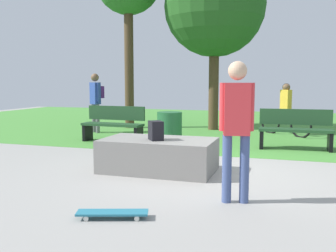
{
  "coord_description": "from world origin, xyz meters",
  "views": [
    {
      "loc": [
        1.03,
        -6.45,
        1.53
      ],
      "look_at": [
        -1.1,
        0.23,
        0.72
      ],
      "focal_mm": 41.22,
      "sensor_mm": 36.0,
      "label": 1
    }
  ],
  "objects_px": {
    "skater_performing_trick": "(237,120)",
    "skateboard_by_ledge": "(112,213)",
    "park_bench_far_right": "(295,128)",
    "cyclist_on_bicycle": "(285,113)",
    "tree_broad_elm": "(215,7)",
    "park_bench_far_left": "(114,123)",
    "trash_bin": "(170,130)",
    "backpack_on_ledge": "(156,131)",
    "concrete_ledge": "(159,155)",
    "pedestrian_with_backpack": "(96,97)"
  },
  "relations": [
    {
      "from": "concrete_ledge",
      "to": "tree_broad_elm",
      "type": "distance_m",
      "value": 7.05
    },
    {
      "from": "skater_performing_trick",
      "to": "skateboard_by_ledge",
      "type": "distance_m",
      "value": 1.87
    },
    {
      "from": "concrete_ledge",
      "to": "skateboard_by_ledge",
      "type": "xyz_separation_m",
      "value": [
        0.26,
        -2.35,
        -0.21
      ]
    },
    {
      "from": "skateboard_by_ledge",
      "to": "trash_bin",
      "type": "distance_m",
      "value": 4.82
    },
    {
      "from": "concrete_ledge",
      "to": "skateboard_by_ledge",
      "type": "height_order",
      "value": "concrete_ledge"
    },
    {
      "from": "backpack_on_ledge",
      "to": "skateboard_by_ledge",
      "type": "relative_size",
      "value": 0.39
    },
    {
      "from": "trash_bin",
      "to": "cyclist_on_bicycle",
      "type": "height_order",
      "value": "cyclist_on_bicycle"
    },
    {
      "from": "backpack_on_ledge",
      "to": "tree_broad_elm",
      "type": "distance_m",
      "value": 6.94
    },
    {
      "from": "backpack_on_ledge",
      "to": "concrete_ledge",
      "type": "bearing_deg",
      "value": 141.21
    },
    {
      "from": "cyclist_on_bicycle",
      "to": "tree_broad_elm",
      "type": "bearing_deg",
      "value": 163.04
    },
    {
      "from": "park_bench_far_left",
      "to": "trash_bin",
      "type": "height_order",
      "value": "park_bench_far_left"
    },
    {
      "from": "skater_performing_trick",
      "to": "trash_bin",
      "type": "relative_size",
      "value": 2.14
    },
    {
      "from": "park_bench_far_left",
      "to": "pedestrian_with_backpack",
      "type": "height_order",
      "value": "pedestrian_with_backpack"
    },
    {
      "from": "park_bench_far_right",
      "to": "tree_broad_elm",
      "type": "distance_m",
      "value": 5.21
    },
    {
      "from": "skater_performing_trick",
      "to": "tree_broad_elm",
      "type": "relative_size",
      "value": 0.33
    },
    {
      "from": "skateboard_by_ledge",
      "to": "tree_broad_elm",
      "type": "distance_m",
      "value": 9.25
    },
    {
      "from": "concrete_ledge",
      "to": "backpack_on_ledge",
      "type": "bearing_deg",
      "value": -93.33
    },
    {
      "from": "cyclist_on_bicycle",
      "to": "skater_performing_trick",
      "type": "bearing_deg",
      "value": -94.28
    },
    {
      "from": "concrete_ledge",
      "to": "tree_broad_elm",
      "type": "bearing_deg",
      "value": 92.19
    },
    {
      "from": "backpack_on_ledge",
      "to": "trash_bin",
      "type": "height_order",
      "value": "backpack_on_ledge"
    },
    {
      "from": "cyclist_on_bicycle",
      "to": "backpack_on_ledge",
      "type": "bearing_deg",
      "value": -110.01
    },
    {
      "from": "skateboard_by_ledge",
      "to": "cyclist_on_bicycle",
      "type": "bearing_deg",
      "value": 77.36
    },
    {
      "from": "cyclist_on_bicycle",
      "to": "pedestrian_with_backpack",
      "type": "bearing_deg",
      "value": -168.21
    },
    {
      "from": "skater_performing_trick",
      "to": "skateboard_by_ledge",
      "type": "relative_size",
      "value": 2.17
    },
    {
      "from": "skateboard_by_ledge",
      "to": "trash_bin",
      "type": "height_order",
      "value": "trash_bin"
    },
    {
      "from": "skateboard_by_ledge",
      "to": "park_bench_far_left",
      "type": "height_order",
      "value": "park_bench_far_left"
    },
    {
      "from": "skateboard_by_ledge",
      "to": "cyclist_on_bicycle",
      "type": "height_order",
      "value": "cyclist_on_bicycle"
    },
    {
      "from": "park_bench_far_left",
      "to": "cyclist_on_bicycle",
      "type": "height_order",
      "value": "cyclist_on_bicycle"
    },
    {
      "from": "backpack_on_ledge",
      "to": "park_bench_far_left",
      "type": "bearing_deg",
      "value": -178.59
    },
    {
      "from": "concrete_ledge",
      "to": "cyclist_on_bicycle",
      "type": "bearing_deg",
      "value": 69.65
    },
    {
      "from": "pedestrian_with_backpack",
      "to": "trash_bin",
      "type": "bearing_deg",
      "value": -32.69
    },
    {
      "from": "backpack_on_ledge",
      "to": "trash_bin",
      "type": "bearing_deg",
      "value": 156.8
    },
    {
      "from": "backpack_on_ledge",
      "to": "tree_broad_elm",
      "type": "xyz_separation_m",
      "value": [
        -0.23,
        6.18,
        3.15
      ]
    },
    {
      "from": "tree_broad_elm",
      "to": "cyclist_on_bicycle",
      "type": "relative_size",
      "value": 3.6
    },
    {
      "from": "tree_broad_elm",
      "to": "trash_bin",
      "type": "relative_size",
      "value": 6.58
    },
    {
      "from": "park_bench_far_right",
      "to": "cyclist_on_bicycle",
      "type": "xyz_separation_m",
      "value": [
        -0.25,
        2.4,
        0.15
      ]
    },
    {
      "from": "park_bench_far_right",
      "to": "skater_performing_trick",
      "type": "bearing_deg",
      "value": -99.93
    },
    {
      "from": "park_bench_far_left",
      "to": "park_bench_far_right",
      "type": "relative_size",
      "value": 1.0
    },
    {
      "from": "skateboard_by_ledge",
      "to": "park_bench_far_right",
      "type": "bearing_deg",
      "value": 69.56
    },
    {
      "from": "cyclist_on_bicycle",
      "to": "skateboard_by_ledge",
      "type": "bearing_deg",
      "value": -102.64
    },
    {
      "from": "concrete_ledge",
      "to": "pedestrian_with_backpack",
      "type": "height_order",
      "value": "pedestrian_with_backpack"
    },
    {
      "from": "skateboard_by_ledge",
      "to": "park_bench_far_right",
      "type": "height_order",
      "value": "park_bench_far_right"
    },
    {
      "from": "park_bench_far_right",
      "to": "trash_bin",
      "type": "height_order",
      "value": "park_bench_far_right"
    },
    {
      "from": "backpack_on_ledge",
      "to": "trash_bin",
      "type": "distance_m",
      "value": 2.57
    },
    {
      "from": "tree_broad_elm",
      "to": "cyclist_on_bicycle",
      "type": "height_order",
      "value": "tree_broad_elm"
    },
    {
      "from": "backpack_on_ledge",
      "to": "pedestrian_with_backpack",
      "type": "xyz_separation_m",
      "value": [
        -3.45,
        4.37,
        0.36
      ]
    },
    {
      "from": "concrete_ledge",
      "to": "backpack_on_ledge",
      "type": "relative_size",
      "value": 5.96
    },
    {
      "from": "pedestrian_with_backpack",
      "to": "cyclist_on_bicycle",
      "type": "xyz_separation_m",
      "value": [
        5.46,
        1.14,
        -0.44
      ]
    },
    {
      "from": "concrete_ledge",
      "to": "park_bench_far_left",
      "type": "xyz_separation_m",
      "value": [
        -2.17,
        2.77,
        0.2
      ]
    },
    {
      "from": "park_bench_far_left",
      "to": "park_bench_far_right",
      "type": "bearing_deg",
      "value": 2.8
    }
  ]
}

